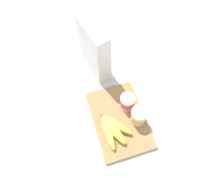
% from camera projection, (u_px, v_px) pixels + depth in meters
% --- Properties ---
extents(ground_plane, '(2.40, 2.40, 0.00)m').
position_uv_depth(ground_plane, '(119.00, 120.00, 1.03)').
color(ground_plane, silver).
extents(cutting_board, '(0.34, 0.23, 0.02)m').
position_uv_depth(cutting_board, '(119.00, 120.00, 1.03)').
color(cutting_board, '#A37A4C').
rests_on(cutting_board, ground_plane).
extents(cereal_box, '(0.20, 0.11, 0.29)m').
position_uv_depth(cereal_box, '(95.00, 50.00, 1.04)').
color(cereal_box, white).
rests_on(cereal_box, ground_plane).
extents(yogurt_cup_front, '(0.06, 0.06, 0.08)m').
position_uv_depth(yogurt_cup_front, '(127.00, 102.00, 1.02)').
color(yogurt_cup_front, white).
rests_on(yogurt_cup_front, cutting_board).
extents(yogurt_cup_back, '(0.07, 0.07, 0.09)m').
position_uv_depth(yogurt_cup_back, '(139.00, 116.00, 0.98)').
color(yogurt_cup_back, white).
rests_on(yogurt_cup_back, cutting_board).
extents(banana_bunch, '(0.17, 0.13, 0.04)m').
position_uv_depth(banana_bunch, '(113.00, 129.00, 0.98)').
color(banana_bunch, '#E3CE4F').
rests_on(banana_bunch, cutting_board).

